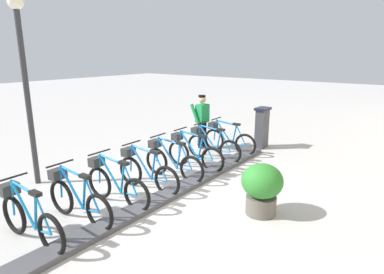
{
  "coord_description": "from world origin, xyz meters",
  "views": [
    {
      "loc": [
        -4.2,
        4.96,
        2.92
      ],
      "look_at": [
        0.5,
        -1.32,
        0.9
      ],
      "focal_mm": 30.72,
      "sensor_mm": 36.0,
      "label": 1
    }
  ],
  "objects_px": {
    "payment_kiosk": "(262,127)",
    "bike_docked_6": "(76,198)",
    "bike_docked_2": "(193,152)",
    "bike_docked_4": "(145,171)",
    "bike_docked_0": "(227,139)",
    "planter_bush": "(262,187)",
    "bike_docked_5": "(114,183)",
    "lamp_post": "(23,65)",
    "bike_docked_3": "(171,161)",
    "bike_docked_1": "(211,145)",
    "bike_docked_7": "(28,217)",
    "worker_near_rack": "(202,119)"
  },
  "relations": [
    {
      "from": "bike_docked_6",
      "to": "bike_docked_1",
      "type": "bearing_deg",
      "value": -90.0
    },
    {
      "from": "bike_docked_3",
      "to": "bike_docked_5",
      "type": "bearing_deg",
      "value": 90.0
    },
    {
      "from": "bike_docked_5",
      "to": "bike_docked_7",
      "type": "distance_m",
      "value": 1.72
    },
    {
      "from": "payment_kiosk",
      "to": "bike_docked_6",
      "type": "xyz_separation_m",
      "value": [
        0.57,
        6.28,
        -0.24
      ]
    },
    {
      "from": "bike_docked_0",
      "to": "bike_docked_4",
      "type": "distance_m",
      "value": 3.43
    },
    {
      "from": "bike_docked_4",
      "to": "planter_bush",
      "type": "bearing_deg",
      "value": -169.01
    },
    {
      "from": "bike_docked_2",
      "to": "payment_kiosk",
      "type": "bearing_deg",
      "value": -101.33
    },
    {
      "from": "bike_docked_1",
      "to": "bike_docked_3",
      "type": "relative_size",
      "value": 1.0
    },
    {
      "from": "payment_kiosk",
      "to": "bike_docked_5",
      "type": "xyz_separation_m",
      "value": [
        0.57,
        5.43,
        -0.24
      ]
    },
    {
      "from": "bike_docked_4",
      "to": "bike_docked_1",
      "type": "bearing_deg",
      "value": -90.0
    },
    {
      "from": "bike_docked_2",
      "to": "bike_docked_6",
      "type": "relative_size",
      "value": 1.0
    },
    {
      "from": "lamp_post",
      "to": "bike_docked_7",
      "type": "bearing_deg",
      "value": 149.28
    },
    {
      "from": "bike_docked_1",
      "to": "bike_docked_6",
      "type": "relative_size",
      "value": 1.0
    },
    {
      "from": "bike_docked_6",
      "to": "lamp_post",
      "type": "distance_m",
      "value": 3.23
    },
    {
      "from": "bike_docked_2",
      "to": "bike_docked_4",
      "type": "xyz_separation_m",
      "value": [
        0.0,
        1.72,
        0.0
      ]
    },
    {
      "from": "bike_docked_3",
      "to": "lamp_post",
      "type": "bearing_deg",
      "value": 42.36
    },
    {
      "from": "bike_docked_2",
      "to": "lamp_post",
      "type": "xyz_separation_m",
      "value": [
        2.28,
        2.93,
        2.23
      ]
    },
    {
      "from": "payment_kiosk",
      "to": "bike_docked_6",
      "type": "height_order",
      "value": "payment_kiosk"
    },
    {
      "from": "bike_docked_5",
      "to": "planter_bush",
      "type": "relative_size",
      "value": 1.77
    },
    {
      "from": "bike_docked_3",
      "to": "bike_docked_5",
      "type": "xyz_separation_m",
      "value": [
        0.0,
        1.72,
        0.0
      ]
    },
    {
      "from": "bike_docked_5",
      "to": "bike_docked_7",
      "type": "xyz_separation_m",
      "value": [
        0.0,
        1.72,
        0.0
      ]
    },
    {
      "from": "bike_docked_3",
      "to": "bike_docked_2",
      "type": "bearing_deg",
      "value": -90.0
    },
    {
      "from": "bike_docked_0",
      "to": "bike_docked_5",
      "type": "bearing_deg",
      "value": 90.0
    },
    {
      "from": "bike_docked_6",
      "to": "lamp_post",
      "type": "xyz_separation_m",
      "value": [
        2.28,
        -0.5,
        2.23
      ]
    },
    {
      "from": "bike_docked_5",
      "to": "lamp_post",
      "type": "height_order",
      "value": "lamp_post"
    },
    {
      "from": "bike_docked_1",
      "to": "bike_docked_2",
      "type": "xyz_separation_m",
      "value": [
        0.0,
        0.86,
        0.0
      ]
    },
    {
      "from": "bike_docked_5",
      "to": "payment_kiosk",
      "type": "bearing_deg",
      "value": -96.02
    },
    {
      "from": "bike_docked_4",
      "to": "planter_bush",
      "type": "height_order",
      "value": "bike_docked_4"
    },
    {
      "from": "lamp_post",
      "to": "planter_bush",
      "type": "xyz_separation_m",
      "value": [
        -4.78,
        -1.7,
        -2.12
      ]
    },
    {
      "from": "payment_kiosk",
      "to": "bike_docked_1",
      "type": "height_order",
      "value": "payment_kiosk"
    },
    {
      "from": "bike_docked_2",
      "to": "lamp_post",
      "type": "bearing_deg",
      "value": 52.18
    },
    {
      "from": "bike_docked_4",
      "to": "lamp_post",
      "type": "height_order",
      "value": "lamp_post"
    },
    {
      "from": "bike_docked_3",
      "to": "lamp_post",
      "type": "relative_size",
      "value": 0.42
    },
    {
      "from": "bike_docked_4",
      "to": "planter_bush",
      "type": "relative_size",
      "value": 1.77
    },
    {
      "from": "bike_docked_6",
      "to": "bike_docked_7",
      "type": "height_order",
      "value": "same"
    },
    {
      "from": "bike_docked_0",
      "to": "planter_bush",
      "type": "height_order",
      "value": "bike_docked_0"
    },
    {
      "from": "bike_docked_2",
      "to": "bike_docked_6",
      "type": "distance_m",
      "value": 3.43
    },
    {
      "from": "bike_docked_1",
      "to": "lamp_post",
      "type": "relative_size",
      "value": 0.42
    },
    {
      "from": "bike_docked_5",
      "to": "lamp_post",
      "type": "bearing_deg",
      "value": 9.02
    },
    {
      "from": "bike_docked_1",
      "to": "bike_docked_7",
      "type": "xyz_separation_m",
      "value": [
        0.0,
        5.15,
        0.0
      ]
    },
    {
      "from": "payment_kiosk",
      "to": "bike_docked_0",
      "type": "height_order",
      "value": "payment_kiosk"
    },
    {
      "from": "bike_docked_0",
      "to": "lamp_post",
      "type": "bearing_deg",
      "value": 63.9
    },
    {
      "from": "lamp_post",
      "to": "bike_docked_3",
      "type": "bearing_deg",
      "value": -137.64
    },
    {
      "from": "payment_kiosk",
      "to": "bike_docked_1",
      "type": "distance_m",
      "value": 2.09
    },
    {
      "from": "bike_docked_4",
      "to": "bike_docked_2",
      "type": "bearing_deg",
      "value": -90.0
    },
    {
      "from": "bike_docked_2",
      "to": "planter_bush",
      "type": "distance_m",
      "value": 2.79
    },
    {
      "from": "bike_docked_1",
      "to": "planter_bush",
      "type": "bearing_deg",
      "value": 140.12
    },
    {
      "from": "payment_kiosk",
      "to": "bike_docked_1",
      "type": "relative_size",
      "value": 0.74
    },
    {
      "from": "payment_kiosk",
      "to": "bike_docked_7",
      "type": "distance_m",
      "value": 7.17
    },
    {
      "from": "worker_near_rack",
      "to": "planter_bush",
      "type": "distance_m",
      "value": 4.53
    }
  ]
}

